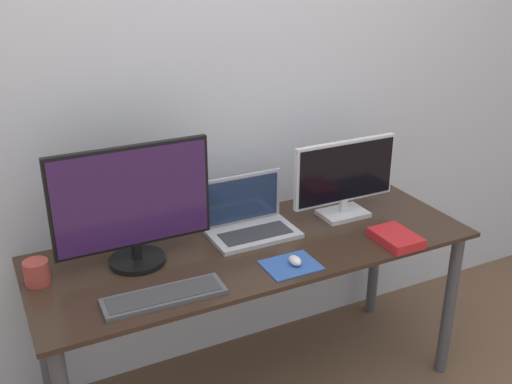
% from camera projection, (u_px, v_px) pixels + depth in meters
% --- Properties ---
extents(wall_back, '(7.00, 0.05, 2.50)m').
position_uv_depth(wall_back, '(214.00, 92.00, 2.48)').
color(wall_back, silver).
rests_on(wall_back, ground_plane).
extents(desk, '(1.75, 0.65, 0.72)m').
position_uv_depth(desk, '(255.00, 268.00, 2.41)').
color(desk, '#332319').
rests_on(desk, ground_plane).
extents(monitor_left, '(0.58, 0.21, 0.46)m').
position_uv_depth(monitor_left, '(133.00, 205.00, 2.15)').
color(monitor_left, black).
rests_on(monitor_left, desk).
extents(monitor_right, '(0.49, 0.14, 0.34)m').
position_uv_depth(monitor_right, '(345.00, 177.00, 2.55)').
color(monitor_right, silver).
rests_on(monitor_right, desk).
extents(laptop, '(0.35, 0.22, 0.23)m').
position_uv_depth(laptop, '(249.00, 219.00, 2.45)').
color(laptop, '#ADADB2').
rests_on(laptop, desk).
extents(keyboard, '(0.42, 0.14, 0.02)m').
position_uv_depth(keyboard, '(164.00, 296.00, 2.01)').
color(keyboard, '#4C4C51').
rests_on(keyboard, desk).
extents(mousepad, '(0.20, 0.16, 0.00)m').
position_uv_depth(mousepad, '(291.00, 265.00, 2.21)').
color(mousepad, '#2D519E').
rests_on(mousepad, desk).
extents(mouse, '(0.04, 0.07, 0.03)m').
position_uv_depth(mouse, '(295.00, 261.00, 2.21)').
color(mouse, silver).
rests_on(mouse, mousepad).
extents(book, '(0.14, 0.20, 0.04)m').
position_uv_depth(book, '(396.00, 238.00, 2.38)').
color(book, red).
rests_on(book, desk).
extents(mug, '(0.09, 0.09, 0.09)m').
position_uv_depth(mug, '(37.00, 273.00, 2.08)').
color(mug, '#99382D').
rests_on(mug, desk).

